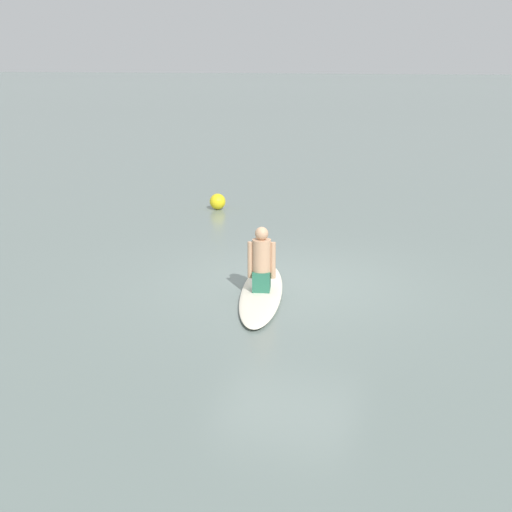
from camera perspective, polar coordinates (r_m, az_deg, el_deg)
name	(u,v)px	position (r m, az deg, el deg)	size (l,w,h in m)	color
ground_plane	(288,283)	(11.90, 2.63, -2.26)	(400.00, 400.00, 0.00)	slate
surfboard	(262,293)	(11.26, 0.46, -3.03)	(3.21, 0.66, 0.10)	silver
person_paddler	(262,262)	(11.10, 0.46, -0.47)	(0.46, 0.40, 1.04)	#26664C
buoy_marker	(218,202)	(17.83, -3.16, 4.48)	(0.41, 0.41, 0.41)	yellow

